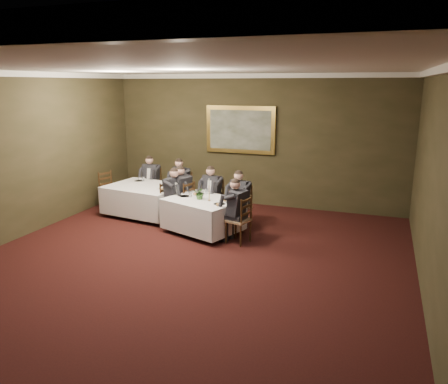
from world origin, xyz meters
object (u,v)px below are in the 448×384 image
Objects in this scene: chair_sec_endright at (184,210)px; candlestick at (209,192)px; painting at (240,130)px; chair_sec_backleft at (152,194)px; chair_sec_endleft at (110,199)px; diner_main_backleft at (212,200)px; chair_main_endleft at (172,212)px; diner_main_endleft at (172,203)px; chair_main_backright at (240,216)px; table_second at (145,198)px; diner_sec_backleft at (152,186)px; diner_sec_backright at (182,190)px; chair_main_endright at (239,230)px; diner_main_backright at (240,206)px; chair_sec_backright at (182,198)px; chair_main_backleft at (213,209)px; table_main at (203,213)px; centerpiece at (200,193)px; diner_main_endright at (238,219)px; diner_sec_endright at (183,201)px.

candlestick reaches higher than chair_sec_endright.
chair_sec_endright is 0.52× the size of painting.
chair_sec_endleft is (-0.79, -0.84, 0.00)m from chair_sec_backleft.
diner_main_backleft is 1.35× the size of chair_main_endleft.
chair_main_backright is at bearing 107.97° from diner_main_endleft.
diner_sec_backleft is at bearing 109.95° from table_second.
chair_main_backright is at bearing 158.87° from chair_sec_backleft.
chair_main_endright is at bearing 160.15° from diner_sec_backright.
diner_main_backright is 1.62m from diner_main_endleft.
diner_main_endleft is 1.00× the size of diner_sec_backright.
table_second is 2.01× the size of chair_sec_endright.
chair_main_endright is (1.07, -1.23, -0.23)m from diner_main_backleft.
chair_sec_backleft is at bearing 13.12° from chair_sec_backright.
painting is (0.13, 1.73, 1.76)m from chair_main_backleft.
table_main is at bearing 142.29° from diner_sec_backleft.
table_main is 6.77× the size of centerpiece.
table_main is 1.90× the size of chair_main_endleft.
diner_main_backright is 0.98m from diner_main_endright.
centerpiece is at bearing 171.78° from candlestick.
chair_sec_backright is at bearing 126.96° from centerpiece.
painting is (0.13, 1.74, 1.53)m from diner_main_backleft.
chair_sec_endright is at bearing 139.75° from centerpiece.
chair_main_endleft is at bearing -90.00° from diner_main_endleft.
chair_main_backright is at bearing 52.21° from candlestick.
diner_sec_endright is at bearing 90.00° from chair_sec_endright.
chair_sec_endright is 2.32m from chair_sec_endleft.
diner_main_backright is at bearing 107.47° from chair_main_endleft.
diner_main_backleft is at bearing 90.00° from chair_main_backleft.
diner_main_endright is at bearing -72.58° from painting.
candlestick is at bearing -20.45° from table_second.
chair_main_backleft is (1.76, 0.17, -0.17)m from table_second.
diner_sec_backright is at bearing 131.53° from candlestick.
diner_main_endleft reaches higher than centerpiece.
diner_main_backright and diner_sec_backleft have the same top height.
painting is at bearing -119.74° from chair_sec_backright.
chair_main_backleft is at bearing -6.22° from chair_main_backright.
chair_sec_backleft is 1.01m from diner_sec_backright.
diner_sec_backleft is (-2.92, 1.11, 0.00)m from diner_main_backright.
diner_main_endright is at bearing 90.00° from chair_main_endright.
diner_sec_endright reaches higher than chair_sec_backleft.
painting reaches higher than table_second.
chair_sec_backright is (-1.14, 0.69, 0.00)m from chair_main_backleft.
diner_main_backright is at bearing 174.05° from chair_sec_backright.
chair_main_backright is at bearing -71.61° from painting.
chair_main_backleft is 0.70m from chair_sec_endright.
chair_sec_backleft is 2.86m from centerpiece.
chair_main_backright reaches higher than table_second.
diner_sec_backleft is at bearing 90.00° from chair_sec_backleft.
painting reaches higher than chair_main_endleft.
diner_sec_backright is (0.62, 0.85, 0.06)m from table_second.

